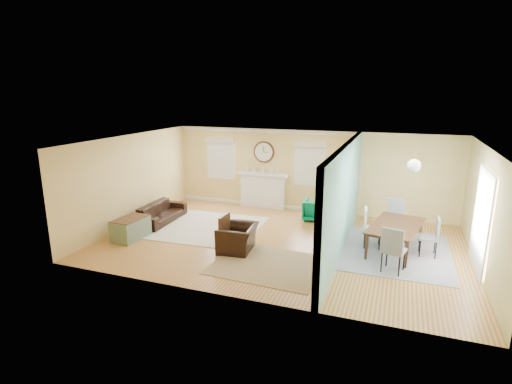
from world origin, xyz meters
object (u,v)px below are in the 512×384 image
eames_chair (238,238)px  credenza (340,213)px  dining_table (396,238)px  green_chair (316,210)px  sofa (161,213)px

eames_chair → credenza: credenza is taller
credenza → dining_table: credenza is taller
green_chair → credenza: size_ratio=0.47×
eames_chair → green_chair: green_chair is taller
sofa → dining_table: 6.62m
credenza → sofa: bearing=-164.8°
credenza → dining_table: bearing=-41.5°
sofa → dining_table: size_ratio=0.99×
green_chair → credenza: bearing=155.3°
green_chair → dining_table: 2.89m
eames_chair → green_chair: size_ratio=1.38×
eames_chair → dining_table: bearing=103.2°
green_chair → eames_chair: bearing=65.4°
eames_chair → credenza: bearing=135.9°
sofa → green_chair: size_ratio=2.68×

